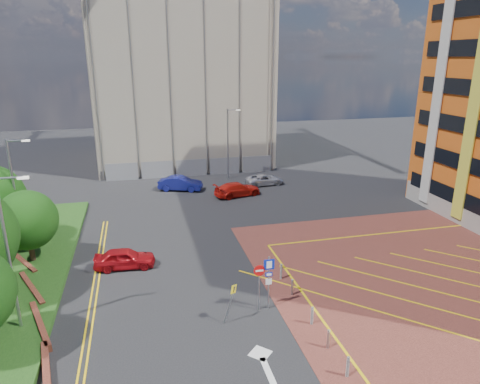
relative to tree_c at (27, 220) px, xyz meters
name	(u,v)px	position (x,y,z in m)	size (l,w,h in m)	color
ground	(265,320)	(13.50, -10.00, -3.19)	(140.00, 140.00, 0.00)	black
retaining_wall	(36,326)	(1.70, -8.00, -2.99)	(6.06, 20.33, 0.40)	brown
tree_c	(27,220)	(0.00, 0.00, 0.00)	(4.00, 4.00, 4.90)	#3D2B1C
lamp_left_near	(9,249)	(1.08, -8.00, 1.47)	(1.53, 0.16, 8.00)	#9EA0A8
lamp_left_far	(16,191)	(-0.92, 2.00, 1.47)	(1.53, 0.16, 8.00)	#9EA0A8
lamp_back	(229,141)	(17.58, 18.00, 1.17)	(1.53, 0.16, 8.00)	#9EA0A8
sign_cluster	(265,278)	(13.80, -9.02, -1.24)	(1.17, 0.12, 3.20)	#9EA0A8
warning_sign	(231,299)	(11.69, -9.83, -1.76)	(0.77, 0.42, 2.25)	#9EA0A8
bollard_row	(317,324)	(15.80, -11.67, -2.72)	(0.14, 11.14, 0.90)	#9EA0A8
construction_building	(179,77)	(13.50, 30.00, 7.81)	(21.20, 19.20, 22.00)	#B7A896
construction_fence	(200,167)	(14.50, 20.00, -2.19)	(21.60, 0.06, 2.00)	gray
car_red_left	(125,258)	(6.12, -2.05, -2.52)	(1.60, 3.98, 1.35)	#AA0E15
car_blue_back	(180,183)	(11.60, 14.59, -2.44)	(1.60, 4.57, 1.51)	navy
car_red_back	(237,189)	(17.03, 11.29, -2.50)	(1.95, 4.80, 1.39)	red
car_silver_back	(264,180)	(20.83, 14.45, -2.61)	(1.94, 4.20, 1.17)	silver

